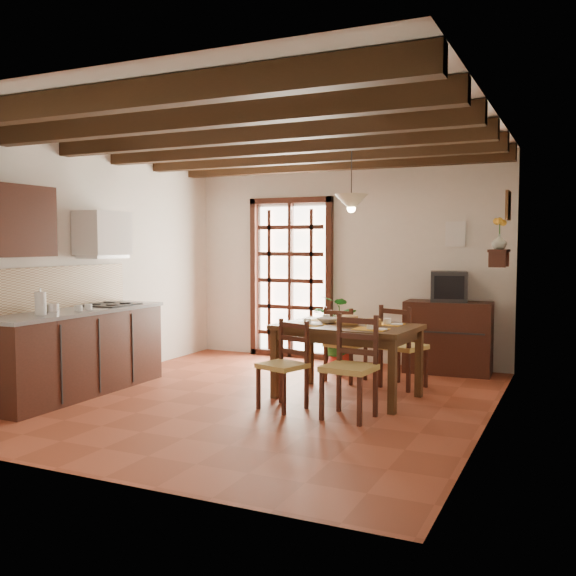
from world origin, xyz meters
The scene contains 25 objects.
ground_plane centered at (0.00, 0.00, 0.00)m, with size 5.00×5.00×0.00m, color brown.
room_shell centered at (0.00, 0.00, 1.82)m, with size 4.52×5.02×2.81m.
ceiling_beams centered at (0.00, 0.00, 2.69)m, with size 4.50×4.34×0.20m.
french_door centered at (-0.80, 2.45, 1.18)m, with size 1.26×0.11×2.32m.
kitchen_counter centered at (-1.96, -0.60, 0.47)m, with size 0.64×2.25×1.38m.
upper_cabinet centered at (-2.08, -1.30, 1.85)m, with size 0.35×0.80×0.70m, color #331710.
range_hood centered at (-2.05, -0.05, 1.73)m, with size 0.38×0.60×0.54m.
counter_items centered at (-1.95, -0.51, 0.96)m, with size 0.50×1.43×0.25m.
dining_table centered at (0.76, 0.47, 0.68)m, with size 1.50×1.04×0.78m.
chair_near_left centered at (0.34, -0.23, 0.27)m, with size 0.50×0.49×0.87m.
chair_near_right centered at (1.05, -0.29, 0.30)m, with size 0.49×0.47×0.96m.
chair_far_left centered at (0.46, 1.23, 0.28)m, with size 0.48×0.47×0.89m.
chair_far_right centered at (1.17, 1.17, 0.29)m, with size 0.55×0.53×0.94m.
table_setting centered at (0.76, 0.47, 0.83)m, with size 1.04×0.70×0.10m.
table_bowl centered at (0.51, 0.54, 0.80)m, with size 0.22×0.22×0.05m, color white.
sideboard centered at (1.48, 2.23, 0.45)m, with size 1.06×0.48×0.90m, color #331710.
crt_tv centered at (1.48, 2.22, 1.09)m, with size 0.51×0.49×0.38m.
fuse_box centered at (1.50, 2.48, 1.75)m, with size 0.25×0.03×0.32m, color white.
plant_pot centered at (0.17, 1.89, 0.11)m, with size 0.38×0.38×0.23m, color maroon.
potted_plant centered at (0.17, 1.89, 0.57)m, with size 1.82×1.56×2.03m, color #144C19.
wall_shelf centered at (2.14, 1.60, 1.51)m, with size 0.20×0.42×0.20m.
shelf_vase centered at (2.14, 1.60, 1.65)m, with size 0.15×0.15×0.15m, color #B2BFB2.
shelf_flowers centered at (2.14, 1.60, 1.86)m, with size 0.14×0.14×0.36m.
framed_picture centered at (2.22, 1.60, 2.05)m, with size 0.03×0.32×0.32m.
pendant_lamp centered at (0.76, 0.57, 2.08)m, with size 0.36×0.36×0.84m.
Camera 1 is at (3.00, -5.88, 1.63)m, focal length 40.00 mm.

